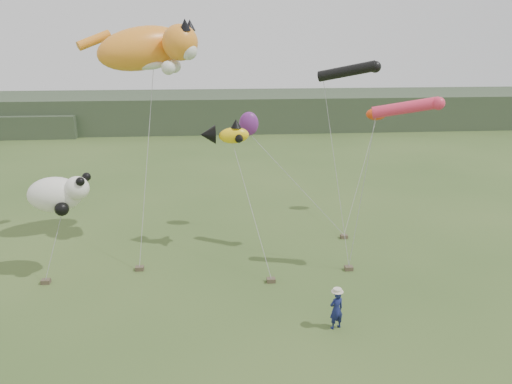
# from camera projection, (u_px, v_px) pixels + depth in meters

# --- Properties ---
(ground) EXTENTS (120.00, 120.00, 0.00)m
(ground) POSITION_uv_depth(u_px,v_px,m) (284.00, 321.00, 19.61)
(ground) COLOR #385123
(ground) RESTS_ON ground
(headland) EXTENTS (90.00, 13.00, 4.00)m
(headland) POSITION_uv_depth(u_px,v_px,m) (208.00, 111.00, 61.28)
(headland) COLOR #2D3D28
(headland) RESTS_ON ground
(festival_attendant) EXTENTS (0.67, 0.55, 1.59)m
(festival_attendant) POSITION_uv_depth(u_px,v_px,m) (336.00, 310.00, 18.88)
(festival_attendant) COLOR #151C50
(festival_attendant) RESTS_ON ground
(sandbag_anchors) EXTENTS (15.19, 5.11, 0.20)m
(sandbag_anchors) POSITION_uv_depth(u_px,v_px,m) (235.00, 266.00, 24.09)
(sandbag_anchors) COLOR brown
(sandbag_anchors) RESTS_ON ground
(cat_kite) EXTENTS (6.16, 3.98, 2.81)m
(cat_kite) POSITION_uv_depth(u_px,v_px,m) (151.00, 48.00, 24.59)
(cat_kite) COLOR orange
(cat_kite) RESTS_ON ground
(fish_kite) EXTENTS (2.45, 1.67, 1.28)m
(fish_kite) POSITION_uv_depth(u_px,v_px,m) (224.00, 134.00, 24.71)
(fish_kite) COLOR yellow
(fish_kite) RESTS_ON ground
(tube_kites) EXTENTS (4.90, 4.00, 2.43)m
(tube_kites) POSITION_uv_depth(u_px,v_px,m) (382.00, 89.00, 22.29)
(tube_kites) COLOR black
(tube_kites) RESTS_ON ground
(panda_kite) EXTENTS (2.84, 1.84, 1.76)m
(panda_kite) POSITION_uv_depth(u_px,v_px,m) (58.00, 194.00, 22.41)
(panda_kite) COLOR white
(panda_kite) RESTS_ON ground
(misc_kites) EXTENTS (8.97, 2.72, 1.31)m
(misc_kites) POSITION_uv_depth(u_px,v_px,m) (302.00, 120.00, 28.30)
(misc_kites) COLOR #E43D10
(misc_kites) RESTS_ON ground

